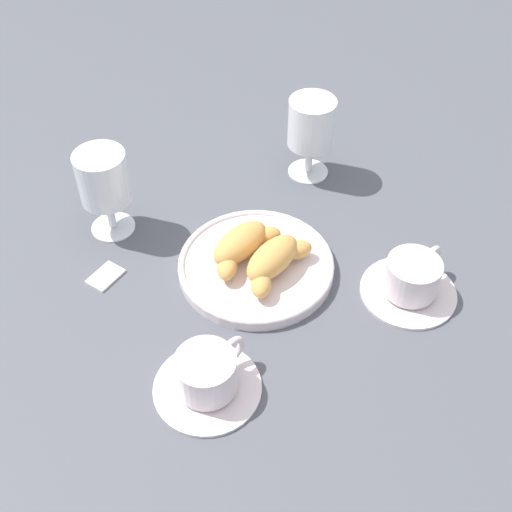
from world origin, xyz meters
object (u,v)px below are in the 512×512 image
at_px(juice_glass_right, 104,181).
at_px(sugar_packet, 105,275).
at_px(juice_glass_left, 311,126).
at_px(croissant_large, 242,245).
at_px(croissant_small, 274,261).
at_px(coffee_cup_far, 412,280).
at_px(pastry_plate, 256,265).
at_px(coffee_cup_near, 206,376).

distance_m(juice_glass_right, sugar_packet, 0.14).
distance_m(juice_glass_left, sugar_packet, 0.40).
distance_m(croissant_large, juice_glass_right, 0.22).
height_order(croissant_large, juice_glass_left, juice_glass_left).
height_order(croissant_small, coffee_cup_far, same).
distance_m(pastry_plate, coffee_cup_near, 0.21).
bearing_deg(juice_glass_right, coffee_cup_far, 88.22).
distance_m(pastry_plate, coffee_cup_far, 0.22).
xyz_separation_m(juice_glass_right, sugar_packet, (0.10, 0.03, -0.09)).
relative_size(pastry_plate, croissant_small, 1.79).
distance_m(croissant_small, sugar_packet, 0.25).
relative_size(juice_glass_left, sugar_packet, 2.80).
relative_size(pastry_plate, juice_glass_right, 1.62).
distance_m(croissant_small, coffee_cup_far, 0.19).
bearing_deg(coffee_cup_near, pastry_plate, 178.17).
height_order(pastry_plate, croissant_small, croissant_small).
bearing_deg(pastry_plate, croissant_small, 70.40).
distance_m(croissant_large, sugar_packet, 0.20).
distance_m(coffee_cup_far, juice_glass_left, 0.31).
bearing_deg(juice_glass_left, croissant_small, 0.75).
relative_size(coffee_cup_far, juice_glass_left, 0.97).
relative_size(croissant_small, coffee_cup_far, 0.93).
bearing_deg(coffee_cup_far, juice_glass_right, -91.78).
relative_size(coffee_cup_near, sugar_packet, 2.72).
bearing_deg(juice_glass_right, croissant_small, 81.54).
bearing_deg(croissant_large, croissant_small, 70.91).
bearing_deg(coffee_cup_far, croissant_large, -88.22).
height_order(coffee_cup_near, juice_glass_left, juice_glass_left).
bearing_deg(juice_glass_left, coffee_cup_near, -4.06).
bearing_deg(juice_glass_left, croissant_large, -11.61).
bearing_deg(pastry_plate, coffee_cup_far, 93.97).
bearing_deg(croissant_large, coffee_cup_near, 4.31).
bearing_deg(pastry_plate, juice_glass_right, -97.05).
height_order(pastry_plate, coffee_cup_near, coffee_cup_near).
height_order(juice_glass_left, sugar_packet, juice_glass_left).
bearing_deg(croissant_small, sugar_packet, -75.62).
bearing_deg(pastry_plate, juice_glass_left, 174.03).
relative_size(croissant_large, sugar_packet, 2.48).
bearing_deg(sugar_packet, coffee_cup_far, 119.91).
height_order(pastry_plate, juice_glass_right, juice_glass_right).
height_order(pastry_plate, juice_glass_left, juice_glass_left).
xyz_separation_m(pastry_plate, coffee_cup_near, (0.21, -0.01, 0.02)).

